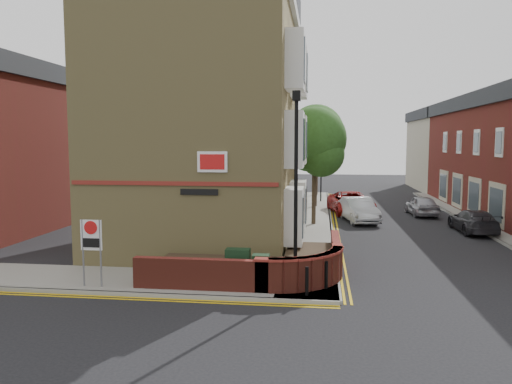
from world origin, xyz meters
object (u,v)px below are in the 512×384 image
at_px(utility_cabinet_large, 238,267).
at_px(zone_sign, 91,240).
at_px(lamppost, 296,189).
at_px(silver_car_near, 359,210).

relative_size(utility_cabinet_large, zone_sign, 0.55).
bearing_deg(lamppost, utility_cabinet_large, 176.99).
height_order(lamppost, silver_car_near, lamppost).
bearing_deg(utility_cabinet_large, zone_sign, -170.31).
xyz_separation_m(utility_cabinet_large, silver_car_near, (4.98, 14.53, 0.01)).
xyz_separation_m(lamppost, utility_cabinet_large, (-1.90, 0.10, -2.62)).
relative_size(zone_sign, silver_car_near, 0.50).
distance_m(utility_cabinet_large, silver_car_near, 15.36).
bearing_deg(utility_cabinet_large, lamppost, -3.01).
distance_m(zone_sign, silver_car_near, 18.16).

